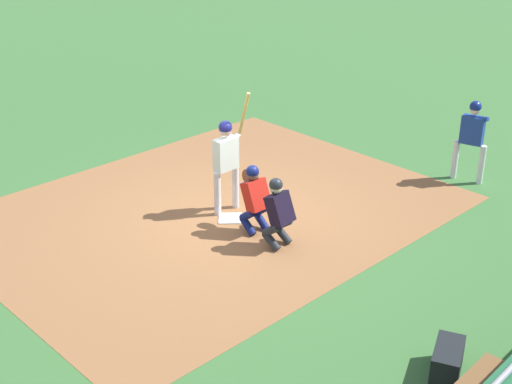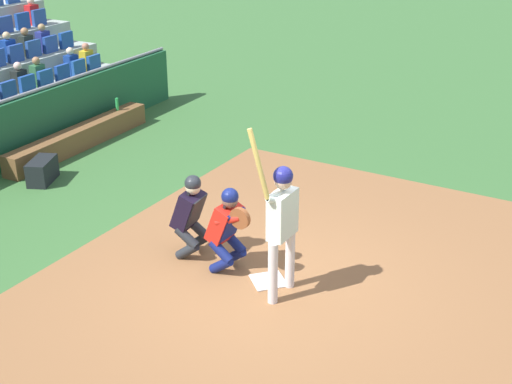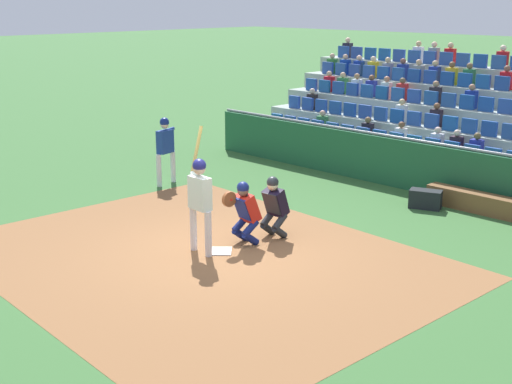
{
  "view_description": "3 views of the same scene",
  "coord_description": "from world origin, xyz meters",
  "px_view_note": "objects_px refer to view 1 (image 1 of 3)",
  "views": [
    {
      "loc": [
        -8.42,
        -8.64,
        6.19
      ],
      "look_at": [
        -0.5,
        -1.14,
        1.1
      ],
      "focal_mm": 50.15,
      "sensor_mm": 36.0,
      "label": 1
    },
    {
      "loc": [
        7.42,
        3.73,
        5.04
      ],
      "look_at": [
        -0.43,
        -0.42,
        1.1
      ],
      "focal_mm": 48.89,
      "sensor_mm": 36.0,
      "label": 2
    },
    {
      "loc": [
        -9.25,
        8.2,
        4.66
      ],
      "look_at": [
        -0.23,
        -0.75,
        1.09
      ],
      "focal_mm": 48.27,
      "sensor_mm": 36.0,
      "label": 3
    }
  ],
  "objects_px": {
    "home_plate_marker": "(230,218)",
    "home_plate_umpire": "(278,210)",
    "equipment_duffel_bag": "(447,361)",
    "catcher_crouching": "(254,195)",
    "on_deck_batter": "(472,133)",
    "batter_at_plate": "(227,155)"
  },
  "relations": [
    {
      "from": "catcher_crouching",
      "to": "home_plate_umpire",
      "type": "relative_size",
      "value": 1.0
    },
    {
      "from": "home_plate_marker",
      "to": "catcher_crouching",
      "type": "bearing_deg",
      "value": -91.08
    },
    {
      "from": "batter_at_plate",
      "to": "home_plate_umpire",
      "type": "height_order",
      "value": "batter_at_plate"
    },
    {
      "from": "home_plate_marker",
      "to": "on_deck_batter",
      "type": "height_order",
      "value": "on_deck_batter"
    },
    {
      "from": "batter_at_plate",
      "to": "equipment_duffel_bag",
      "type": "xyz_separation_m",
      "value": [
        -1.42,
        -5.56,
        -0.94
      ]
    },
    {
      "from": "home_plate_marker",
      "to": "home_plate_umpire",
      "type": "distance_m",
      "value": 1.51
    },
    {
      "from": "home_plate_marker",
      "to": "equipment_duffel_bag",
      "type": "xyz_separation_m",
      "value": [
        -1.21,
        -5.27,
        0.2
      ]
    },
    {
      "from": "home_plate_marker",
      "to": "batter_at_plate",
      "type": "xyz_separation_m",
      "value": [
        0.21,
        0.29,
        1.14
      ]
    },
    {
      "from": "home_plate_marker",
      "to": "catcher_crouching",
      "type": "relative_size",
      "value": 0.34
    },
    {
      "from": "home_plate_marker",
      "to": "equipment_duffel_bag",
      "type": "bearing_deg",
      "value": -102.93
    },
    {
      "from": "home_plate_umpire",
      "to": "on_deck_batter",
      "type": "height_order",
      "value": "on_deck_batter"
    },
    {
      "from": "catcher_crouching",
      "to": "equipment_duffel_bag",
      "type": "distance_m",
      "value": 4.81
    },
    {
      "from": "on_deck_batter",
      "to": "home_plate_umpire",
      "type": "bearing_deg",
      "value": 168.15
    },
    {
      "from": "home_plate_umpire",
      "to": "catcher_crouching",
      "type": "bearing_deg",
      "value": 78.64
    },
    {
      "from": "home_plate_marker",
      "to": "equipment_duffel_bag",
      "type": "relative_size",
      "value": 0.61
    },
    {
      "from": "catcher_crouching",
      "to": "home_plate_umpire",
      "type": "bearing_deg",
      "value": -101.36
    },
    {
      "from": "home_plate_marker",
      "to": "batter_at_plate",
      "type": "height_order",
      "value": "batter_at_plate"
    },
    {
      "from": "catcher_crouching",
      "to": "home_plate_umpire",
      "type": "distance_m",
      "value": 0.71
    },
    {
      "from": "catcher_crouching",
      "to": "home_plate_marker",
      "type": "bearing_deg",
      "value": 88.92
    },
    {
      "from": "batter_at_plate",
      "to": "equipment_duffel_bag",
      "type": "bearing_deg",
      "value": -104.36
    },
    {
      "from": "on_deck_batter",
      "to": "catcher_crouching",
      "type": "bearing_deg",
      "value": 160.06
    },
    {
      "from": "home_plate_marker",
      "to": "home_plate_umpire",
      "type": "relative_size",
      "value": 0.34
    }
  ]
}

